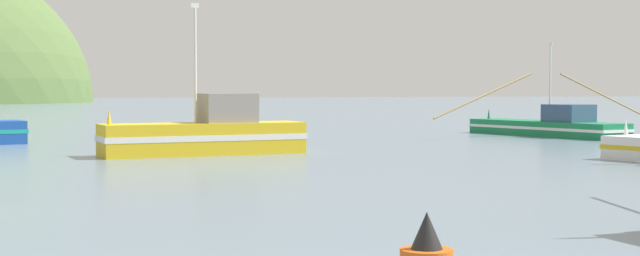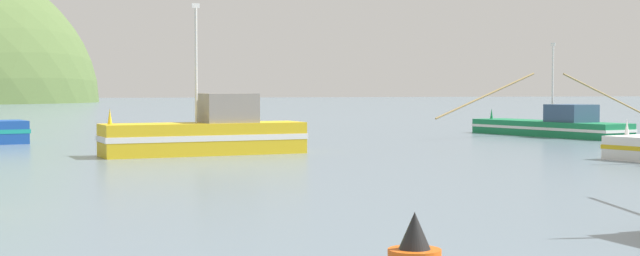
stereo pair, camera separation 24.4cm
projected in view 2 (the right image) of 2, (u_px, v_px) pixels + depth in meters
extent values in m
cube|color=gold|center=(204.00, 139.00, 40.21)|extent=(9.38, 3.48, 1.43)
cube|color=white|center=(204.00, 137.00, 40.20)|extent=(9.48, 3.52, 0.26)
cone|color=gold|center=(110.00, 116.00, 38.44)|extent=(0.22, 0.22, 0.70)
cube|color=gray|center=(228.00, 108.00, 40.61)|extent=(2.62, 2.29, 1.33)
cylinder|color=silver|center=(196.00, 66.00, 39.92)|extent=(0.12, 0.12, 5.15)
cube|color=white|center=(196.00, 5.00, 39.80)|extent=(0.36, 0.08, 0.20)
cone|color=white|center=(627.00, 127.00, 37.82)|extent=(0.25, 0.25, 0.70)
cube|color=#197A47|center=(548.00, 128.00, 56.10)|extent=(5.36, 11.74, 0.94)
cube|color=white|center=(548.00, 128.00, 56.10)|extent=(5.41, 11.85, 0.17)
cone|color=#197A47|center=(492.00, 113.00, 60.58)|extent=(0.24, 0.24, 0.70)
cube|color=#334C6B|center=(571.00, 113.00, 54.43)|extent=(2.74, 2.99, 1.07)
cylinder|color=silver|center=(553.00, 84.00, 55.69)|extent=(0.12, 0.12, 4.69)
cube|color=white|center=(553.00, 44.00, 55.58)|extent=(0.12, 0.36, 0.20)
cylinder|color=#997F4C|center=(486.00, 95.00, 53.37)|extent=(7.52, 2.03, 2.79)
cylinder|color=#997F4C|center=(605.00, 95.00, 58.65)|extent=(7.52, 2.03, 2.79)
cone|color=black|center=(415.00, 230.00, 11.84)|extent=(0.43, 0.43, 0.50)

